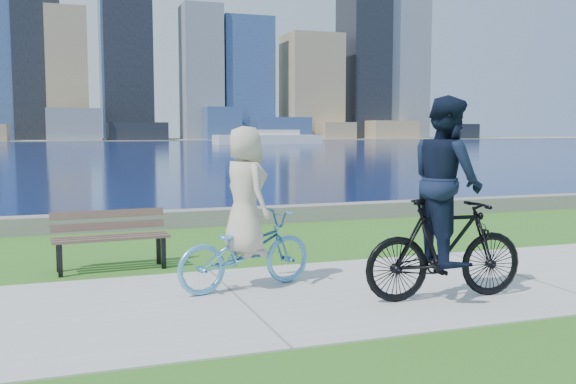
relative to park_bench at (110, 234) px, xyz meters
name	(u,v)px	position (x,y,z in m)	size (l,w,h in m)	color
ground	(242,303)	(1.32, -2.43, -0.52)	(320.00, 320.00, 0.00)	#295F19
concrete_path	(242,302)	(1.32, -2.43, -0.51)	(80.00, 3.50, 0.02)	#A9A8A3
seawall	(163,219)	(1.32, 3.77, -0.35)	(90.00, 0.50, 0.35)	slate
bay_water	(79,148)	(1.32, 69.57, -0.52)	(320.00, 131.00, 0.01)	#0B1848
far_shore	(72,140)	(1.32, 127.57, -0.46)	(320.00, 30.00, 0.12)	gray
city_skyline	(78,25)	(3.21, 127.57, 22.37)	(173.85, 22.92, 76.00)	navy
ferry_far	(267,138)	(27.85, 80.18, 0.36)	(15.56, 4.45, 2.11)	silver
park_bench	(110,234)	(0.00, 0.00, 0.00)	(1.68, 0.67, 0.85)	black
cyclist_woman	(245,229)	(1.53, -1.86, 0.27)	(1.06, 1.98, 2.07)	#56A5D2
cyclist_man	(446,215)	(3.64, -3.14, 0.51)	(0.82, 2.06, 2.41)	black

